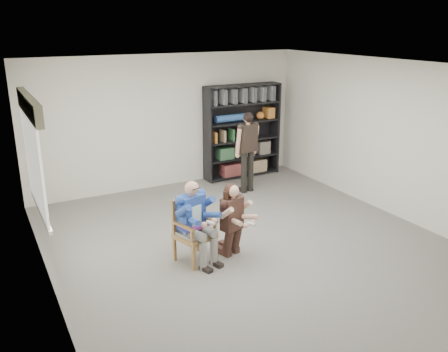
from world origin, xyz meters
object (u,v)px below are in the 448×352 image
seated_man (195,222)px  kneeling_woman (233,221)px  bookshelf (242,131)px  armchair (195,231)px  standing_man (248,153)px

seated_man → kneeling_woman: seated_man is taller
seated_man → bookshelf: size_ratio=0.60×
seated_man → bookshelf: 4.23m
armchair → bookshelf: bookshelf is taller
seated_man → standing_man: standing_man is taller
standing_man → bookshelf: bearing=55.9°
seated_man → kneeling_woman: 0.59m
armchair → bookshelf: size_ratio=0.46×
bookshelf → standing_man: 1.11m
armchair → kneeling_woman: (0.58, -0.12, 0.09)m
bookshelf → armchair: bearing=-129.7°
seated_man → kneeling_woman: bearing=-28.7°
kneeling_woman → standing_man: bearing=38.0°
kneeling_woman → bookshelf: bookshelf is taller
standing_man → kneeling_woman: bearing=-134.7°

